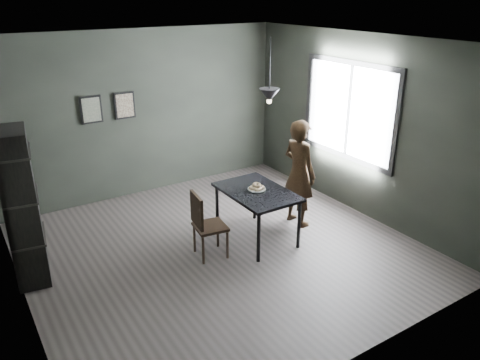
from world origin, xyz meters
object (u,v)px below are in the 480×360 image
cafe_table (257,196)px  white_plate (257,189)px  shelf_unit (22,208)px  pendant_lamp (269,95)px  wood_chair (204,221)px  woman (299,173)px

cafe_table → white_plate: size_ratio=5.22×
white_plate → shelf_unit: 3.01m
cafe_table → shelf_unit: bearing=166.9°
pendant_lamp → shelf_unit: bearing=169.6°
cafe_table → pendant_lamp: 1.41m
white_plate → wood_chair: size_ratio=0.25×
white_plate → shelf_unit: (-2.93, 0.66, 0.21)m
wood_chair → shelf_unit: shelf_unit is taller
shelf_unit → pendant_lamp: size_ratio=2.23×
wood_chair → shelf_unit: bearing=168.8°
woman → wood_chair: woman is taller
white_plate → shelf_unit: shelf_unit is taller
woman → pendant_lamp: (-0.56, 0.04, 1.23)m
woman → pendant_lamp: size_ratio=1.90×
wood_chair → pendant_lamp: size_ratio=1.07×
wood_chair → pendant_lamp: bearing=15.4°
cafe_table → wood_chair: 0.88m
wood_chair → shelf_unit: 2.22m
cafe_table → shelf_unit: shelf_unit is taller
cafe_table → woman: (0.81, 0.06, 0.15)m
woman → shelf_unit: size_ratio=0.85×
woman → wood_chair: bearing=88.6°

